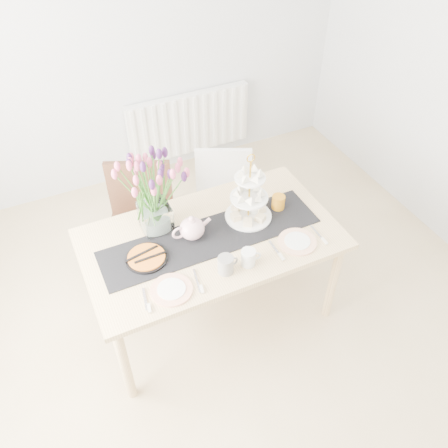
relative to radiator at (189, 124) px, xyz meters
name	(u,v)px	position (x,y,z in m)	size (l,w,h in m)	color
room_shell	(255,207)	(-0.50, -2.19, 0.85)	(4.50, 4.50, 4.50)	tan
radiator	(189,124)	(0.00, 0.00, 0.00)	(1.20, 0.08, 0.60)	white
dining_table	(211,245)	(-0.56, -1.78, 0.22)	(1.60, 0.90, 0.75)	tan
chair_brown	(141,216)	(-0.85, -1.16, 0.09)	(0.60, 0.60, 0.93)	#372014
chair_white	(223,197)	(-0.20, -1.18, 0.05)	(0.56, 0.56, 0.86)	silver
table_runner	(211,236)	(-0.56, -1.78, 0.30)	(1.40, 0.35, 0.01)	black
tulip_vase	(151,182)	(-0.84, -1.55, 0.67)	(0.67, 0.67, 0.57)	silver
cake_stand	(249,203)	(-0.27, -1.71, 0.43)	(0.30, 0.30, 0.45)	gold
teapot	(192,229)	(-0.67, -1.73, 0.38)	(0.25, 0.20, 0.16)	silver
cream_jug	(254,206)	(-0.21, -1.68, 0.35)	(0.10, 0.10, 0.10)	white
tart_tin	(147,258)	(-0.99, -1.79, 0.31)	(0.25, 0.25, 0.03)	black
mug_grey	(226,265)	(-0.60, -2.07, 0.36)	(0.09, 0.09, 0.11)	gray
mug_white	(248,258)	(-0.46, -2.07, 0.35)	(0.09, 0.09, 0.10)	silver
mug_orange	(278,202)	(-0.05, -1.72, 0.35)	(0.09, 0.09, 0.10)	orange
plate_left	(171,290)	(-0.94, -2.07, 0.31)	(0.24, 0.24, 0.01)	silver
plate_right	(297,242)	(-0.10, -2.05, 0.31)	(0.24, 0.24, 0.01)	white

